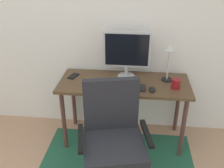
# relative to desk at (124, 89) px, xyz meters

# --- Properties ---
(wall_back) EXTENTS (6.00, 0.10, 2.60)m
(wall_back) POSITION_rel_desk_xyz_m (-0.43, 0.35, 0.67)
(wall_back) COLOR white
(wall_back) RESTS_ON ground
(desk) EXTENTS (1.33, 0.55, 0.72)m
(desk) POSITION_rel_desk_xyz_m (0.00, 0.00, 0.00)
(desk) COLOR brown
(desk) RESTS_ON ground
(monitor) EXTENTS (0.48, 0.18, 0.49)m
(monitor) POSITION_rel_desk_xyz_m (0.01, 0.13, 0.37)
(monitor) COLOR #B2B2B7
(monitor) RESTS_ON desk
(keyboard) EXTENTS (0.43, 0.13, 0.02)m
(keyboard) POSITION_rel_desk_xyz_m (-0.00, -0.13, 0.09)
(keyboard) COLOR black
(keyboard) RESTS_ON desk
(computer_mouse) EXTENTS (0.06, 0.10, 0.03)m
(computer_mouse) POSITION_rel_desk_xyz_m (0.28, -0.16, 0.10)
(computer_mouse) COLOR black
(computer_mouse) RESTS_ON desk
(coffee_cup) EXTENTS (0.08, 0.08, 0.10)m
(coffee_cup) POSITION_rel_desk_xyz_m (0.51, -0.08, 0.13)
(coffee_cup) COLOR maroon
(coffee_cup) RESTS_ON desk
(cell_phone) EXTENTS (0.11, 0.15, 0.01)m
(cell_phone) POSITION_rel_desk_xyz_m (-0.55, 0.08, 0.09)
(cell_phone) COLOR black
(cell_phone) RESTS_ON desk
(desk_lamp) EXTENTS (0.11, 0.11, 0.39)m
(desk_lamp) POSITION_rel_desk_xyz_m (0.44, 0.09, 0.37)
(desk_lamp) COLOR black
(desk_lamp) RESTS_ON desk
(office_chair) EXTENTS (0.62, 0.58, 1.01)m
(office_chair) POSITION_rel_desk_xyz_m (-0.04, -0.70, -0.19)
(office_chair) COLOR slate
(office_chair) RESTS_ON ground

